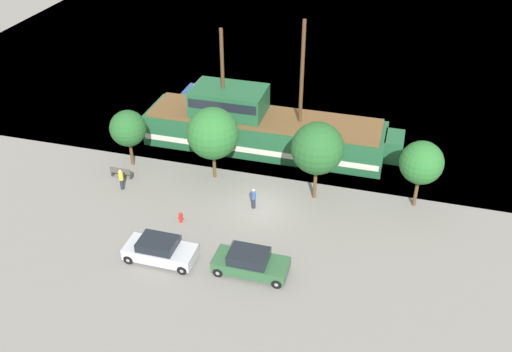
{
  "coord_description": "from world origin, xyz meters",
  "views": [
    {
      "loc": [
        8.03,
        -30.47,
        23.28
      ],
      "look_at": [
        -1.03,
        2.0,
        1.2
      ],
      "focal_mm": 40.0,
      "sensor_mm": 36.0,
      "label": 1
    }
  ],
  "objects_px": {
    "bench_promenade_east": "(121,172)",
    "pedestrian_walking_near": "(254,198)",
    "parked_car_curb_mid": "(251,263)",
    "pirate_ship": "(261,128)",
    "moored_boat_dockside": "(211,94)",
    "pedestrian_walking_far": "(121,179)",
    "fire_hydrant": "(181,217)",
    "parked_car_curb_front": "(160,250)"
  },
  "relations": [
    {
      "from": "bench_promenade_east",
      "to": "pedestrian_walking_far",
      "type": "bearing_deg",
      "value": -61.5
    },
    {
      "from": "moored_boat_dockside",
      "to": "fire_hydrant",
      "type": "distance_m",
      "value": 18.65
    },
    {
      "from": "parked_car_curb_mid",
      "to": "fire_hydrant",
      "type": "xyz_separation_m",
      "value": [
        -5.79,
        3.39,
        -0.32
      ]
    },
    {
      "from": "bench_promenade_east",
      "to": "pedestrian_walking_near",
      "type": "height_order",
      "value": "pedestrian_walking_near"
    },
    {
      "from": "moored_boat_dockside",
      "to": "parked_car_curb_front",
      "type": "height_order",
      "value": "moored_boat_dockside"
    },
    {
      "from": "moored_boat_dockside",
      "to": "parked_car_curb_mid",
      "type": "distance_m",
      "value": 23.77
    },
    {
      "from": "fire_hydrant",
      "to": "parked_car_curb_front",
      "type": "bearing_deg",
      "value": -86.91
    },
    {
      "from": "parked_car_curb_front",
      "to": "pedestrian_walking_far",
      "type": "distance_m",
      "value": 8.49
    },
    {
      "from": "pedestrian_walking_near",
      "to": "pedestrian_walking_far",
      "type": "relative_size",
      "value": 0.96
    },
    {
      "from": "pirate_ship",
      "to": "parked_car_curb_front",
      "type": "relative_size",
      "value": 4.7
    },
    {
      "from": "fire_hydrant",
      "to": "pedestrian_walking_near",
      "type": "distance_m",
      "value": 5.09
    },
    {
      "from": "parked_car_curb_front",
      "to": "fire_hydrant",
      "type": "distance_m",
      "value": 3.8
    },
    {
      "from": "moored_boat_dockside",
      "to": "parked_car_curb_front",
      "type": "distance_m",
      "value": 22.38
    },
    {
      "from": "pirate_ship",
      "to": "pedestrian_walking_near",
      "type": "height_order",
      "value": "pirate_ship"
    },
    {
      "from": "moored_boat_dockside",
      "to": "bench_promenade_east",
      "type": "bearing_deg",
      "value": -97.97
    },
    {
      "from": "parked_car_curb_mid",
      "to": "pirate_ship",
      "type": "bearing_deg",
      "value": 102.94
    },
    {
      "from": "moored_boat_dockside",
      "to": "pedestrian_walking_near",
      "type": "xyz_separation_m",
      "value": [
        8.47,
        -15.32,
        0.15
      ]
    },
    {
      "from": "parked_car_curb_mid",
      "to": "pedestrian_walking_far",
      "type": "height_order",
      "value": "pedestrian_walking_far"
    },
    {
      "from": "bench_promenade_east",
      "to": "parked_car_curb_front",
      "type": "bearing_deg",
      "value": -49.84
    },
    {
      "from": "pirate_ship",
      "to": "bench_promenade_east",
      "type": "bearing_deg",
      "value": -140.9
    },
    {
      "from": "parked_car_curb_front",
      "to": "fire_hydrant",
      "type": "xyz_separation_m",
      "value": [
        -0.2,
        3.78,
        -0.32
      ]
    },
    {
      "from": "fire_hydrant",
      "to": "pedestrian_walking_far",
      "type": "height_order",
      "value": "pedestrian_walking_far"
    },
    {
      "from": "parked_car_curb_front",
      "to": "pedestrian_walking_far",
      "type": "xyz_separation_m",
      "value": [
        -5.71,
        6.28,
        0.09
      ]
    },
    {
      "from": "pirate_ship",
      "to": "fire_hydrant",
      "type": "bearing_deg",
      "value": -102.76
    },
    {
      "from": "bench_promenade_east",
      "to": "fire_hydrant",
      "type": "bearing_deg",
      "value": -31.79
    },
    {
      "from": "pirate_ship",
      "to": "pedestrian_walking_far",
      "type": "bearing_deg",
      "value": -133.31
    },
    {
      "from": "moored_boat_dockside",
      "to": "bench_promenade_east",
      "type": "relative_size",
      "value": 3.19
    },
    {
      "from": "pirate_ship",
      "to": "pedestrian_walking_near",
      "type": "xyz_separation_m",
      "value": [
        1.73,
        -8.15,
        -0.98
      ]
    },
    {
      "from": "fire_hydrant",
      "to": "pedestrian_walking_near",
      "type": "relative_size",
      "value": 0.49
    },
    {
      "from": "bench_promenade_east",
      "to": "parked_car_curb_mid",
      "type": "bearing_deg",
      "value": -31.1
    },
    {
      "from": "pedestrian_walking_far",
      "to": "pirate_ship",
      "type": "bearing_deg",
      "value": 46.69
    },
    {
      "from": "fire_hydrant",
      "to": "bench_promenade_east",
      "type": "bearing_deg",
      "value": 148.21
    },
    {
      "from": "parked_car_curb_front",
      "to": "pedestrian_walking_near",
      "type": "relative_size",
      "value": 2.78
    },
    {
      "from": "pirate_ship",
      "to": "moored_boat_dockside",
      "type": "bearing_deg",
      "value": 133.21
    },
    {
      "from": "parked_car_curb_mid",
      "to": "bench_promenade_east",
      "type": "relative_size",
      "value": 2.7
    },
    {
      "from": "parked_car_curb_front",
      "to": "parked_car_curb_mid",
      "type": "xyz_separation_m",
      "value": [
        5.58,
        0.39,
        -0.0
      ]
    },
    {
      "from": "pedestrian_walking_far",
      "to": "parked_car_curb_mid",
      "type": "bearing_deg",
      "value": -27.54
    },
    {
      "from": "pirate_ship",
      "to": "bench_promenade_east",
      "type": "height_order",
      "value": "pirate_ship"
    },
    {
      "from": "pirate_ship",
      "to": "moored_boat_dockside",
      "type": "distance_m",
      "value": 9.91
    },
    {
      "from": "bench_promenade_east",
      "to": "pedestrian_walking_near",
      "type": "xyz_separation_m",
      "value": [
        10.47,
        -1.04,
        0.34
      ]
    },
    {
      "from": "moored_boat_dockside",
      "to": "parked_car_curb_mid",
      "type": "bearing_deg",
      "value": -65.01
    },
    {
      "from": "parked_car_curb_mid",
      "to": "fire_hydrant",
      "type": "relative_size",
      "value": 5.75
    }
  ]
}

